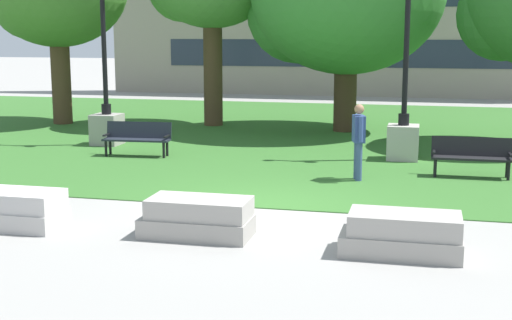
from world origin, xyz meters
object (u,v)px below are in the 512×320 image
concrete_block_left (198,218)px  lamp_post_left (404,119)px  concrete_block_right (402,235)px  lamp_post_center (106,111)px  concrete_block_center (12,209)px  park_bench_far_left (138,136)px  person_bystander_near_lawn (359,138)px  park_bench_near_right (471,154)px

concrete_block_left → lamp_post_left: (3.04, 7.93, 0.77)m
concrete_block_right → lamp_post_center: 12.40m
concrete_block_right → concrete_block_center: bearing=179.8°
park_bench_far_left → lamp_post_center: lamp_post_center is taller
concrete_block_center → concrete_block_right: same height
lamp_post_left → concrete_block_center: bearing=-127.9°
park_bench_far_left → concrete_block_left: bearing=-60.3°
park_bench_far_left → person_bystander_near_lawn: 6.35m
concrete_block_right → person_bystander_near_lawn: bearing=102.4°
concrete_block_center → lamp_post_left: size_ratio=0.34×
lamp_post_left → lamp_post_center: size_ratio=1.09×
concrete_block_left → lamp_post_left: bearing=69.0°
park_bench_far_left → lamp_post_center: (-1.62, 1.57, 0.46)m
concrete_block_right → lamp_post_left: size_ratio=0.34×
concrete_block_center → lamp_post_center: 8.96m
concrete_block_left → park_bench_far_left: (-3.92, 6.88, 0.23)m
concrete_block_right → lamp_post_center: size_ratio=0.38×
concrete_block_left → concrete_block_right: (3.30, -0.22, 0.00)m
park_bench_near_right → concrete_block_center: bearing=-141.9°
park_bench_far_left → person_bystander_near_lawn: person_bystander_near_lawn is taller
concrete_block_center → park_bench_far_left: park_bench_far_left is taller
concrete_block_center → lamp_post_left: (6.33, 8.13, 0.77)m
park_bench_far_left → concrete_block_center: bearing=-84.9°
park_bench_near_right → park_bench_far_left: same height
park_bench_far_left → lamp_post_left: 7.06m
park_bench_near_right → lamp_post_left: (-1.61, 1.91, 0.54)m
concrete_block_center → person_bystander_near_lawn: 7.58m
concrete_block_left → lamp_post_center: size_ratio=0.38×
concrete_block_right → park_bench_far_left: size_ratio=0.98×
lamp_post_left → person_bystander_near_lawn: 3.02m
concrete_block_left → park_bench_far_left: bearing=119.7°
concrete_block_center → person_bystander_near_lawn: person_bystander_near_lawn is taller
concrete_block_center → concrete_block_right: 6.59m
concrete_block_center → park_bench_near_right: bearing=38.1°
concrete_block_center → concrete_block_right: bearing=-0.2°
lamp_post_left → concrete_block_left: bearing=-111.0°
park_bench_far_left → park_bench_near_right: bearing=-5.7°
park_bench_near_right → person_bystander_near_lawn: size_ratio=1.05×
concrete_block_left → park_bench_far_left: 7.92m
concrete_block_left → park_bench_near_right: size_ratio=1.00×
concrete_block_right → lamp_post_left: bearing=91.8°
park_bench_near_right → concrete_block_left: bearing=-127.6°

